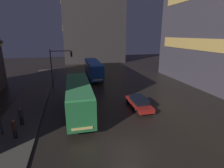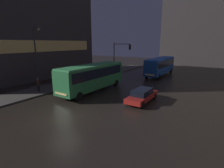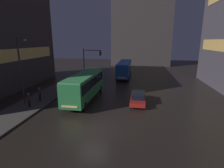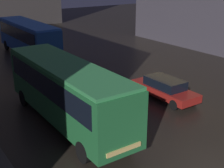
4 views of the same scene
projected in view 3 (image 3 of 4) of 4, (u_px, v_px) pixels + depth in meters
The scene contains 10 objects.
ground_plane at pixel (93, 129), 15.41m from camera, with size 120.00×120.00×0.00m, color black.
sidewalk_left at pixel (52, 92), 26.34m from camera, with size 4.00×48.00×0.15m.
building_far_backdrop at pixel (141, 23), 56.29m from camera, with size 18.07×12.00×26.26m.
bus_near at pixel (85, 84), 22.76m from camera, with size 2.67×10.41×3.42m.
bus_far at pixel (124, 68), 37.04m from camera, with size 2.45×10.61×3.32m.
car_taxi at pixel (138, 98), 21.64m from camera, with size 1.83×4.81×1.37m.
pedestrian_near at pixel (29, 99), 19.97m from camera, with size 0.47×0.47×1.68m.
pedestrian_mid at pixel (40, 93), 22.14m from camera, with size 0.50×0.50×1.76m.
traffic_light_main at pixel (90, 59), 33.07m from camera, with size 3.46×0.35×6.17m.
street_lamp_sidewalk at pixel (21, 61), 20.00m from camera, with size 1.25×0.36×7.86m.
Camera 3 is at (3.85, -13.56, 7.58)m, focal length 28.00 mm.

